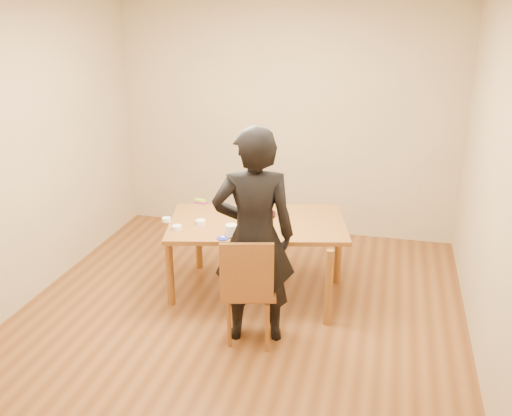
% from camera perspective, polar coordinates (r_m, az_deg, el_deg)
% --- Properties ---
extents(room_shell, '(4.00, 4.50, 2.70)m').
position_cam_1_polar(room_shell, '(4.94, -1.12, 4.38)').
color(room_shell, brown).
rests_on(room_shell, ground).
extents(dining_table, '(1.80, 1.30, 0.04)m').
position_cam_1_polar(dining_table, '(5.31, 0.13, -1.54)').
color(dining_table, brown).
rests_on(dining_table, floor).
extents(dining_chair, '(0.45, 0.45, 0.04)m').
position_cam_1_polar(dining_chair, '(4.71, -0.33, -8.25)').
color(dining_chair, brown).
rests_on(dining_chair, floor).
extents(cake_plate, '(0.30, 0.30, 0.02)m').
position_cam_1_polar(cake_plate, '(5.44, 0.38, -0.64)').
color(cake_plate, red).
rests_on(cake_plate, dining_table).
extents(cake, '(0.24, 0.24, 0.08)m').
position_cam_1_polar(cake, '(5.43, 0.39, -0.15)').
color(cake, white).
rests_on(cake, cake_plate).
extents(frosting_dome, '(0.24, 0.24, 0.03)m').
position_cam_1_polar(frosting_dome, '(5.41, 0.39, 0.36)').
color(frosting_dome, white).
rests_on(frosting_dome, cake).
extents(frosting_tub, '(0.10, 0.10, 0.09)m').
position_cam_1_polar(frosting_tub, '(5.00, -2.50, -2.17)').
color(frosting_tub, white).
rests_on(frosting_tub, dining_table).
extents(frosting_lid, '(0.10, 0.10, 0.01)m').
position_cam_1_polar(frosting_lid, '(4.93, -3.34, -3.04)').
color(frosting_lid, '#1925A7').
rests_on(frosting_lid, dining_table).
extents(frosting_dollop, '(0.04, 0.04, 0.02)m').
position_cam_1_polar(frosting_dollop, '(4.92, -3.34, -2.90)').
color(frosting_dollop, white).
rests_on(frosting_dollop, frosting_lid).
extents(ramekin_green, '(0.08, 0.08, 0.04)m').
position_cam_1_polar(ramekin_green, '(5.15, -7.92, -1.96)').
color(ramekin_green, white).
rests_on(ramekin_green, dining_table).
extents(ramekin_yellow, '(0.09, 0.09, 0.04)m').
position_cam_1_polar(ramekin_yellow, '(5.24, -5.56, -1.44)').
color(ramekin_yellow, white).
rests_on(ramekin_yellow, dining_table).
extents(ramekin_multi, '(0.08, 0.08, 0.04)m').
position_cam_1_polar(ramekin_multi, '(5.36, -8.96, -1.16)').
color(ramekin_multi, white).
rests_on(ramekin_multi, dining_table).
extents(candy_box_pink, '(0.14, 0.08, 0.02)m').
position_cam_1_polar(candy_box_pink, '(5.80, -5.55, 0.59)').
color(candy_box_pink, '#C72F70').
rests_on(candy_box_pink, dining_table).
extents(candy_box_green, '(0.13, 0.09, 0.02)m').
position_cam_1_polar(candy_box_green, '(5.80, -5.59, 0.78)').
color(candy_box_green, green).
rests_on(candy_box_green, candy_box_pink).
extents(spatula, '(0.11, 0.11, 0.01)m').
position_cam_1_polar(spatula, '(4.96, -1.95, -2.88)').
color(spatula, black).
rests_on(spatula, dining_table).
extents(person, '(0.75, 0.60, 1.82)m').
position_cam_1_polar(person, '(4.55, -0.20, -2.90)').
color(person, black).
rests_on(person, floor).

